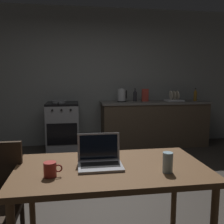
# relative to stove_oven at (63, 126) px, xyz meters

# --- Properties ---
(ground_plane) EXTENTS (12.00, 12.00, 0.00)m
(ground_plane) POSITION_rel_stove_oven_xyz_m (0.53, -2.26, -0.45)
(ground_plane) COLOR #2D2823
(back_wall) EXTENTS (6.40, 0.10, 2.75)m
(back_wall) POSITION_rel_stove_oven_xyz_m (0.83, 0.35, 0.92)
(back_wall) COLOR gray
(back_wall) RESTS_ON ground_plane
(kitchen_counter) EXTENTS (2.16, 0.64, 0.90)m
(kitchen_counter) POSITION_rel_stove_oven_xyz_m (1.82, 0.00, 0.00)
(kitchen_counter) COLOR #4C3D2D
(kitchen_counter) RESTS_ON ground_plane
(stove_oven) EXTENTS (0.60, 0.62, 0.90)m
(stove_oven) POSITION_rel_stove_oven_xyz_m (0.00, 0.00, 0.00)
(stove_oven) COLOR gray
(stove_oven) RESTS_ON ground_plane
(dining_table) EXTENTS (1.39, 0.77, 0.73)m
(dining_table) POSITION_rel_stove_oven_xyz_m (0.50, -3.01, 0.21)
(dining_table) COLOR brown
(dining_table) RESTS_ON ground_plane
(laptop) EXTENTS (0.32, 0.24, 0.23)m
(laptop) POSITION_rel_stove_oven_xyz_m (0.41, -2.99, 0.33)
(laptop) COLOR #99999E
(laptop) RESTS_ON dining_table
(electric_kettle) EXTENTS (0.19, 0.16, 0.26)m
(electric_kettle) POSITION_rel_stove_oven_xyz_m (1.15, 0.00, 0.58)
(electric_kettle) COLOR black
(electric_kettle) RESTS_ON kitchen_counter
(bottle) EXTENTS (0.07, 0.07, 0.26)m
(bottle) POSITION_rel_stove_oven_xyz_m (2.66, -0.05, 0.57)
(bottle) COLOR #8C601E
(bottle) RESTS_ON kitchen_counter
(frying_pan) EXTENTS (0.27, 0.44, 0.05)m
(frying_pan) POSITION_rel_stove_oven_xyz_m (-0.06, -0.03, 0.48)
(frying_pan) COLOR gray
(frying_pan) RESTS_ON stove_oven
(coffee_mug) EXTENTS (0.12, 0.08, 0.10)m
(coffee_mug) POSITION_rel_stove_oven_xyz_m (0.07, -3.13, 0.33)
(coffee_mug) COLOR #9E2D28
(coffee_mug) RESTS_ON dining_table
(drinking_glass) EXTENTS (0.07, 0.07, 0.14)m
(drinking_glass) POSITION_rel_stove_oven_xyz_m (0.86, -3.18, 0.35)
(drinking_glass) COLOR #99B7C6
(drinking_glass) RESTS_ON dining_table
(cereal_box) EXTENTS (0.13, 0.05, 0.25)m
(cereal_box) POSITION_rel_stove_oven_xyz_m (1.63, 0.02, 0.58)
(cereal_box) COLOR #B2382D
(cereal_box) RESTS_ON kitchen_counter
(dish_rack) EXTENTS (0.34, 0.26, 0.21)m
(dish_rack) POSITION_rel_stove_oven_xyz_m (2.23, 0.00, 0.50)
(dish_rack) COLOR silver
(dish_rack) RESTS_ON kitchen_counter
(bottle_b) EXTENTS (0.07, 0.07, 0.25)m
(bottle_b) POSITION_rel_stove_oven_xyz_m (1.44, 0.08, 0.57)
(bottle_b) COLOR #2D2D33
(bottle_b) RESTS_ON kitchen_counter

